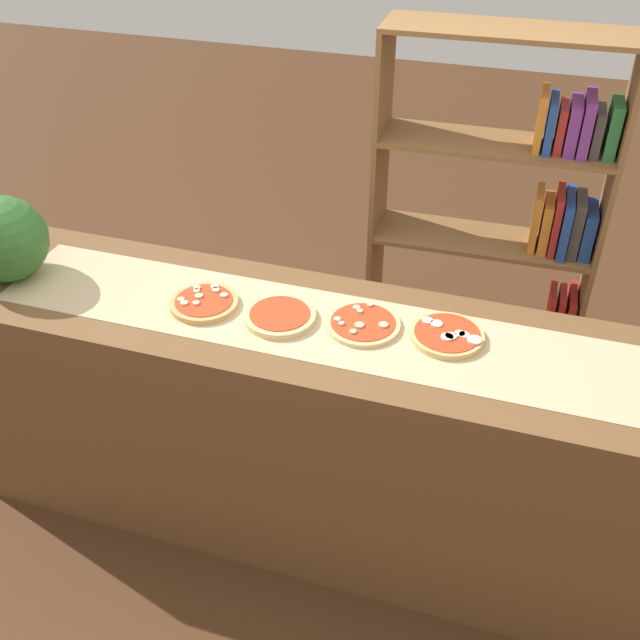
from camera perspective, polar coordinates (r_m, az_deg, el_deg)
The scene contains 9 objects.
ground_plane at distance 3.02m, azimuth 0.00°, elevation -14.85°, with size 12.00×12.00×0.00m, color #4C2D19.
counter at distance 2.67m, azimuth 0.00°, elevation -8.50°, with size 2.62×0.60×0.94m, color brown.
parchment_paper at distance 2.36m, azimuth 0.00°, elevation -0.37°, with size 2.19×0.38×0.00m, color tan.
pizza_mushroom_0 at distance 2.48m, azimuth -8.98°, elevation 1.35°, with size 0.23×0.23×0.03m.
pizza_plain_1 at distance 2.39m, azimuth -3.13°, elevation 0.31°, with size 0.23×0.23×0.02m.
pizza_mushroom_2 at distance 2.36m, azimuth 3.34°, elevation -0.28°, with size 0.24×0.24×0.02m.
pizza_mozzarella_3 at distance 2.34m, azimuth 9.83°, elevation -1.15°, with size 0.23×0.23×0.03m.
watermelon at distance 2.75m, azimuth -23.29°, elevation 5.79°, with size 0.30×0.30×0.30m, color #2D6628.
bookshelf at distance 3.12m, azimuth 14.57°, elevation 5.25°, with size 0.90×0.31×1.67m.
Camera 1 is at (0.57, -1.82, 2.34)m, focal length 41.29 mm.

